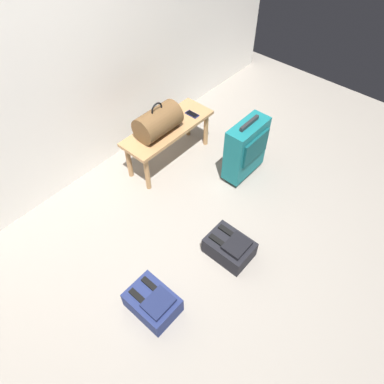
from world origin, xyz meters
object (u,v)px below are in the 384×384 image
object	(u,v)px
suitcase_upright_teal	(246,149)
backpack_navy	(153,303)
bench	(168,132)
duffel_bag_brown	(158,122)
backpack_dark	(230,247)
cell_phone	(192,114)

from	to	relation	value
suitcase_upright_teal	backpack_navy	size ratio (longest dim) A/B	1.75
bench	duffel_bag_brown	size ratio (longest dim) A/B	2.27
backpack_dark	cell_phone	bearing A→B (deg)	54.29
suitcase_upright_teal	backpack_dark	world-z (taller)	suitcase_upright_teal
backpack_navy	backpack_dark	xyz separation A→B (m)	(0.77, -0.14, 0.00)
bench	cell_phone	xyz separation A→B (m)	(0.30, -0.05, 0.07)
cell_phone	backpack_navy	bearing A→B (deg)	-147.66
bench	suitcase_upright_teal	size ratio (longest dim) A/B	1.51
backpack_dark	suitcase_upright_teal	bearing A→B (deg)	29.26
backpack_navy	backpack_dark	size ratio (longest dim) A/B	1.00
duffel_bag_brown	backpack_navy	size ratio (longest dim) A/B	1.16
duffel_bag_brown	cell_phone	xyz separation A→B (m)	(0.43, -0.05, -0.13)
duffel_bag_brown	backpack_navy	world-z (taller)	duffel_bag_brown
suitcase_upright_teal	bench	bearing A→B (deg)	115.21
bench	backpack_dark	xyz separation A→B (m)	(-0.52, -1.19, -0.27)
cell_phone	suitcase_upright_teal	xyz separation A→B (m)	(0.03, -0.66, -0.10)
suitcase_upright_teal	backpack_navy	bearing A→B (deg)	-168.08
bench	backpack_dark	bearing A→B (deg)	-113.44
duffel_bag_brown	suitcase_upright_teal	size ratio (longest dim) A/B	0.66
bench	duffel_bag_brown	world-z (taller)	duffel_bag_brown
duffel_bag_brown	cell_phone	distance (m)	0.45
backpack_navy	bench	bearing A→B (deg)	39.46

